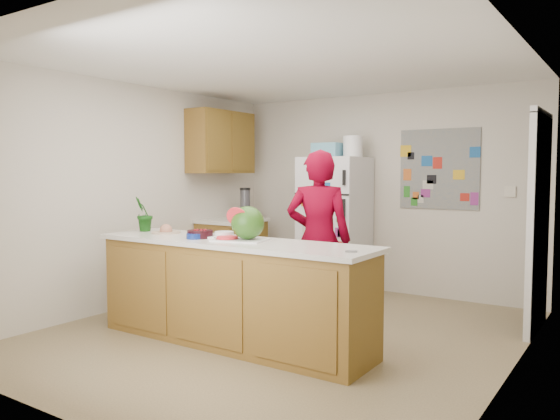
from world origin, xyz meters
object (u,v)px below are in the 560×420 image
Objects in this scene: watermelon at (248,223)px; cherry_bowl at (200,234)px; person at (319,240)px; refrigerator at (335,225)px.

watermelon is 1.25× the size of cherry_bowl.
watermelon is at bearing 8.91° from cherry_bowl.
refrigerator is at bearing -88.49° from person.
refrigerator is at bearing 99.70° from watermelon.
person reaches higher than watermelon.
person is 1.15m from cherry_bowl.
refrigerator is at bearing 88.09° from cherry_bowl.
watermelon is at bearing 52.68° from person.
cherry_bowl is (-0.08, -2.42, 0.11)m from refrigerator.
person is at bearing 51.21° from cherry_bowl.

